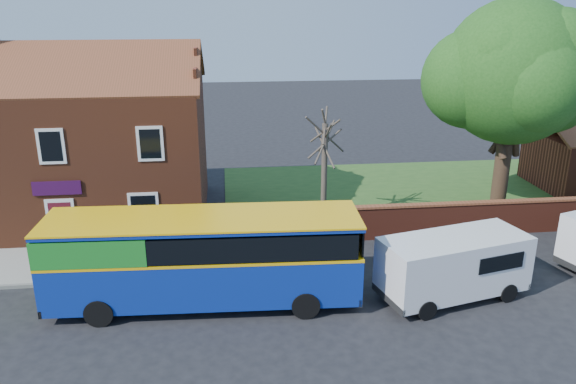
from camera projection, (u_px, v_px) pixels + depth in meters
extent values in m
plane|color=black|center=(228.00, 334.00, 18.25)|extent=(120.00, 120.00, 0.00)
cube|color=gray|center=(54.00, 265.00, 22.89)|extent=(18.00, 3.50, 0.12)
cube|color=slate|center=(41.00, 285.00, 21.24)|extent=(18.00, 0.15, 0.14)
cube|color=#426B28|center=(455.00, 191.00, 31.85)|extent=(26.00, 12.00, 0.04)
cube|color=brown|center=(78.00, 153.00, 27.26)|extent=(12.00, 8.00, 6.50)
cube|color=brown|center=(55.00, 69.00, 24.01)|extent=(12.30, 4.08, 2.16)
cube|color=brown|center=(78.00, 60.00, 27.77)|extent=(12.30, 4.08, 2.16)
cube|color=black|center=(51.00, 146.00, 23.04)|extent=(1.10, 0.06, 1.50)
cube|color=#4C0F19|center=(62.00, 225.00, 24.15)|extent=(0.95, 0.04, 2.10)
cube|color=silver|center=(62.00, 224.00, 24.15)|extent=(1.20, 0.06, 2.30)
cube|color=#320B33|center=(57.00, 188.00, 23.59)|extent=(2.00, 0.06, 0.60)
cube|color=maroon|center=(507.00, 218.00, 25.97)|extent=(22.00, 0.30, 1.50)
cube|color=brown|center=(510.00, 201.00, 25.72)|extent=(22.00, 0.38, 0.10)
cube|color=navy|center=(205.00, 272.00, 19.75)|extent=(10.86, 3.13, 1.71)
cube|color=#F5B30C|center=(204.00, 249.00, 19.48)|extent=(10.88, 3.15, 0.10)
cube|color=black|center=(203.00, 236.00, 19.31)|extent=(10.43, 3.14, 0.85)
cube|color=#1D8626|center=(98.00, 239.00, 19.07)|extent=(3.77, 2.88, 0.91)
cube|color=navy|center=(202.00, 220.00, 19.12)|extent=(10.86, 3.13, 0.14)
cube|color=#F5B30C|center=(202.00, 218.00, 19.10)|extent=(10.90, 3.17, 0.06)
cylinder|color=black|center=(99.00, 313.00, 18.57)|extent=(0.98, 0.32, 0.97)
cylinder|color=black|center=(116.00, 277.00, 20.95)|extent=(0.98, 0.32, 0.97)
cylinder|color=black|center=(306.00, 305.00, 19.03)|extent=(0.98, 0.32, 0.97)
cylinder|color=black|center=(299.00, 271.00, 21.42)|extent=(0.98, 0.32, 0.97)
cube|color=white|center=(453.00, 264.00, 20.12)|extent=(5.69, 3.36, 2.02)
cube|color=black|center=(508.00, 246.00, 20.81)|extent=(0.52, 1.78, 0.80)
cube|color=black|center=(509.00, 274.00, 21.28)|extent=(0.61, 2.09, 0.26)
cylinder|color=black|center=(427.00, 310.00, 18.98)|extent=(0.74, 0.38, 0.70)
cylinder|color=black|center=(396.00, 283.00, 20.76)|extent=(0.74, 0.38, 0.70)
cylinder|color=black|center=(508.00, 293.00, 20.11)|extent=(0.74, 0.38, 0.70)
cylinder|color=black|center=(472.00, 269.00, 21.89)|extent=(0.74, 0.38, 0.70)
cylinder|color=black|center=(571.00, 256.00, 23.01)|extent=(0.74, 0.43, 0.70)
cylinder|color=black|center=(501.00, 173.00, 27.86)|extent=(0.76, 0.76, 4.36)
sphere|color=#2F6920|center=(514.00, 72.00, 26.26)|extent=(6.83, 6.83, 6.83)
sphere|color=#2F6920|center=(548.00, 82.00, 27.02)|extent=(4.93, 4.93, 4.93)
sphere|color=#2F6920|center=(471.00, 79.00, 26.73)|extent=(4.74, 4.74, 4.74)
cylinder|color=#4C4238|center=(324.00, 174.00, 26.71)|extent=(0.28, 0.28, 4.90)
cylinder|color=#4C4238|center=(325.00, 138.00, 26.14)|extent=(0.29, 2.39, 1.92)
cylinder|color=#4C4238|center=(325.00, 142.00, 26.20)|extent=(1.25, 1.76, 1.76)
cylinder|color=#4C4238|center=(325.00, 135.00, 26.09)|extent=(2.00, 0.92, 1.95)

